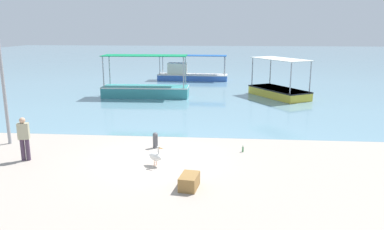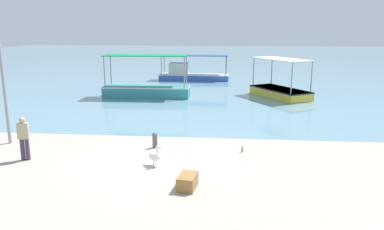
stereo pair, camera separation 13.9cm
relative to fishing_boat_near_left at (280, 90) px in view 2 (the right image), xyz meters
The scene contains 11 objects.
ground 15.38m from the fishing_boat_near_left, 115.17° to the right, with size 120.00×120.00×0.00m, color #A89B8F.
harbor_water 34.71m from the fishing_boat_near_left, 100.86° to the left, with size 110.00×90.00×0.00m, color #668EA0.
fishing_boat_near_left is the anchor object (origin of this frame).
fishing_boat_far_right 9.75m from the fishing_boat_near_left, behind, with size 6.29×2.06×3.04m.
fishing_boat_center 11.26m from the fishing_boat_near_left, 130.88° to the left, with size 6.77×2.03×2.39m.
pelican 16.03m from the fishing_boat_near_left, 113.80° to the right, with size 0.71×0.57×0.80m.
lamp_post 18.56m from the fishing_boat_near_left, 136.85° to the right, with size 0.28×0.28×6.65m.
mooring_bollard 14.32m from the fishing_boat_near_left, 118.62° to the right, with size 0.22×0.22×0.68m.
fisherman_standing 18.53m from the fishing_boat_near_left, 128.47° to the right, with size 0.44×0.31×1.69m.
cargo_crate 17.28m from the fishing_boat_near_left, 107.04° to the right, with size 0.86×0.53×0.44m, color olive.
glass_bottle 13.20m from the fishing_boat_near_left, 104.06° to the right, with size 0.07×0.07×0.27m.
Camera 2 is at (2.64, -13.55, 4.95)m, focal length 35.00 mm.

